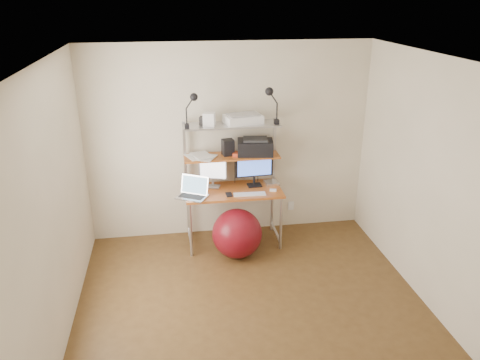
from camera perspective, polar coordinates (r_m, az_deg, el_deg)
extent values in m
plane|color=brown|center=(4.97, 1.68, -15.66)|extent=(3.60, 3.60, 0.00)
plane|color=white|center=(3.97, 2.08, 14.22)|extent=(3.60, 3.60, 0.00)
plane|color=beige|center=(5.99, -1.34, 4.63)|extent=(3.60, 0.00, 3.60)
plane|color=beige|center=(2.83, 8.94, -17.45)|extent=(3.60, 0.00, 3.60)
plane|color=beige|center=(4.39, -21.98, -3.77)|extent=(0.00, 3.60, 3.60)
plane|color=beige|center=(4.96, 22.74, -0.90)|extent=(0.00, 3.60, 3.60)
cube|color=#BF6925|center=(5.84, -0.82, -1.34)|extent=(1.20, 0.60, 0.03)
cylinder|color=#B6B6BB|center=(5.72, -6.02, -6.11)|extent=(0.04, 0.04, 0.71)
cylinder|color=#B6B6BB|center=(6.18, -6.31, -3.86)|extent=(0.04, 0.04, 0.71)
cylinder|color=#B6B6BB|center=(5.86, 5.01, -5.32)|extent=(0.04, 0.04, 0.71)
cylinder|color=#B6B6BB|center=(6.32, 3.90, -3.18)|extent=(0.04, 0.04, 0.71)
cube|color=#B6B6BB|center=(5.88, -6.72, 3.12)|extent=(0.03, 0.04, 0.84)
cube|color=#B6B6BB|center=(6.02, 4.19, 3.68)|extent=(0.03, 0.04, 0.84)
cube|color=#BF6925|center=(5.81, -1.03, 2.92)|extent=(1.18, 0.34, 0.02)
cube|color=#B6B6BB|center=(5.69, -1.06, 6.74)|extent=(1.18, 0.34, 0.02)
cube|color=white|center=(6.48, 6.23, -3.13)|extent=(0.08, 0.01, 0.12)
cube|color=#A7A7AC|center=(5.92, -3.28, -0.80)|extent=(0.19, 0.17, 0.01)
cylinder|color=#A7A7AC|center=(5.92, -3.31, -0.26)|extent=(0.03, 0.03, 0.09)
cube|color=#A7A7AC|center=(5.85, -3.35, 1.36)|extent=(0.35, 0.13, 0.27)
plane|color=white|center=(5.84, -3.33, 1.30)|extent=(0.31, 0.09, 0.32)
cube|color=black|center=(5.95, 1.76, -0.64)|extent=(0.18, 0.15, 0.01)
cylinder|color=black|center=(5.95, 1.73, -0.03)|extent=(0.03, 0.03, 0.11)
cube|color=black|center=(5.87, 1.76, 1.77)|extent=(0.48, 0.06, 0.29)
plane|color=#436BE4|center=(5.86, 1.79, 1.71)|extent=(0.43, 0.03, 0.43)
cube|color=silver|center=(5.64, -5.89, -2.05)|extent=(0.43, 0.38, 0.02)
cube|color=#2A2A2C|center=(5.64, -5.89, -1.95)|extent=(0.33, 0.27, 0.00)
cube|color=silver|center=(5.70, -5.41, -0.46)|extent=(0.34, 0.23, 0.23)
plane|color=#76A4C5|center=(5.70, -5.41, -0.46)|extent=(0.32, 0.23, 0.31)
cube|color=white|center=(5.69, 1.18, -1.74)|extent=(0.40, 0.13, 0.01)
cube|color=white|center=(5.80, 4.05, -1.25)|extent=(0.09, 0.07, 0.02)
cube|color=silver|center=(6.01, 3.87, -0.33)|extent=(0.20, 0.20, 0.03)
cube|color=black|center=(5.68, -1.35, -1.79)|extent=(0.08, 0.14, 0.01)
cube|color=black|center=(5.82, 1.86, 4.00)|extent=(0.47, 0.36, 0.18)
cube|color=#2A2A2C|center=(5.79, 1.87, 4.98)|extent=(0.33, 0.26, 0.03)
cube|color=black|center=(5.79, -1.48, 4.01)|extent=(0.16, 0.16, 0.20)
cube|color=#C53E1F|center=(5.76, -0.01, 3.14)|extent=(0.19, 0.15, 0.05)
cube|color=white|center=(5.71, 0.37, 7.44)|extent=(0.49, 0.37, 0.10)
cube|color=#A7A7AC|center=(5.70, 0.38, 8.00)|extent=(0.41, 0.29, 0.02)
cube|color=white|center=(5.60, -3.79, 7.40)|extent=(0.16, 0.15, 0.16)
cube|color=#2A2A2C|center=(5.69, -4.48, 7.25)|extent=(0.11, 0.11, 0.09)
cube|color=black|center=(5.53, -6.49, 6.54)|extent=(0.05, 0.06, 0.05)
cylinder|color=black|center=(5.50, -6.54, 7.72)|extent=(0.02, 0.02, 0.18)
sphere|color=black|center=(5.44, -5.64, 10.04)|extent=(0.09, 0.09, 0.09)
cube|color=black|center=(5.70, 4.48, 7.10)|extent=(0.06, 0.07, 0.06)
cylinder|color=black|center=(5.67, 4.52, 8.35)|extent=(0.02, 0.02, 0.20)
sphere|color=black|center=(5.58, 3.59, 10.73)|extent=(0.10, 0.10, 0.10)
sphere|color=maroon|center=(5.72, -0.36, -6.54)|extent=(0.61, 0.61, 0.61)
cube|color=white|center=(5.78, -5.43, 2.87)|extent=(0.30, 0.34, 0.00)
cube|color=white|center=(5.72, -4.18, 2.76)|extent=(0.31, 0.34, 0.00)
cube|color=white|center=(5.80, -4.72, 3.07)|extent=(0.28, 0.33, 0.00)
cube|color=white|center=(5.76, -4.60, 3.00)|extent=(0.31, 0.34, 0.00)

